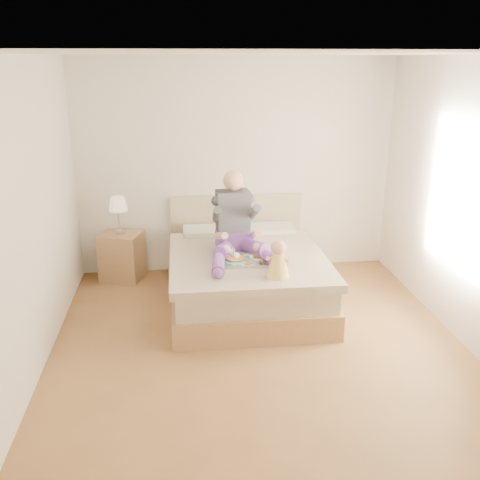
{
  "coord_description": "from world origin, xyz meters",
  "views": [
    {
      "loc": [
        -0.71,
        -4.57,
        2.66
      ],
      "look_at": [
        -0.09,
        0.83,
        0.81
      ],
      "focal_mm": 40.0,
      "sensor_mm": 36.0,
      "label": 1
    }
  ],
  "objects": [
    {
      "name": "bed",
      "position": [
        0.0,
        1.08,
        0.32
      ],
      "size": [
        1.7,
        2.18,
        1.0
      ],
      "color": "olive",
      "rests_on": "ground"
    },
    {
      "name": "room",
      "position": [
        0.08,
        0.01,
        1.51
      ],
      "size": [
        4.02,
        4.22,
        2.71
      ],
      "color": "brown",
      "rests_on": "ground"
    },
    {
      "name": "tray",
      "position": [
        -0.05,
        0.69,
        0.64
      ],
      "size": [
        0.53,
        0.43,
        0.15
      ],
      "rotation": [
        0.0,
        0.0,
        -0.06
      ],
      "color": "silver",
      "rests_on": "bed"
    },
    {
      "name": "lamp",
      "position": [
        -1.47,
        1.88,
        0.95
      ],
      "size": [
        0.23,
        0.23,
        0.46
      ],
      "color": "silver",
      "rests_on": "nightstand"
    },
    {
      "name": "nightstand",
      "position": [
        -1.47,
        1.88,
        0.3
      ],
      "size": [
        0.59,
        0.56,
        0.6
      ],
      "rotation": [
        0.0,
        0.0,
        -0.3
      ],
      "color": "olive",
      "rests_on": "ground"
    },
    {
      "name": "adult",
      "position": [
        -0.11,
        1.02,
        0.88
      ],
      "size": [
        0.77,
        1.13,
        0.92
      ],
      "rotation": [
        0.0,
        0.0,
        0.09
      ],
      "color": "#693A93",
      "rests_on": "bed"
    },
    {
      "name": "baby",
      "position": [
        0.22,
        0.26,
        0.76
      ],
      "size": [
        0.25,
        0.34,
        0.38
      ],
      "rotation": [
        0.0,
        0.0,
        -0.2
      ],
      "color": "#F1CE4C",
      "rests_on": "bed"
    }
  ]
}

